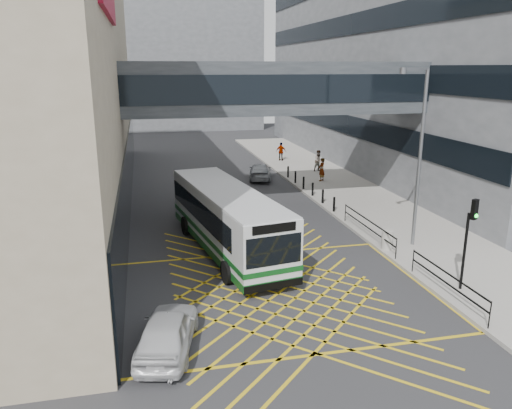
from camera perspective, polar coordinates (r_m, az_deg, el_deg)
ground at (r=20.19m, az=2.54°, el=-10.12°), size 120.00×120.00×0.00m
building_right at (r=50.60m, az=22.94°, el=15.77°), size 24.09×44.00×20.00m
building_far at (r=77.60m, az=-11.02°, el=15.42°), size 28.00×16.00×18.00m
skybridge at (r=30.60m, az=2.23°, el=13.19°), size 20.00×4.10×3.00m
pavement at (r=36.42m, az=10.05°, el=1.52°), size 6.00×54.00×0.16m
box_junction at (r=20.19m, az=2.54°, el=-10.11°), size 12.00×9.00×0.01m
bus at (r=24.14m, az=-3.41°, el=-1.54°), size 4.34×11.34×3.10m
car_white at (r=16.43m, az=-10.10°, el=-14.04°), size 2.72×4.63×1.38m
car_dark at (r=34.09m, az=-5.41°, el=1.91°), size 2.92×5.16×1.52m
car_silver at (r=40.01m, az=0.47°, el=3.86°), size 2.71×4.51×1.31m
traffic_light at (r=20.91m, az=23.20°, el=-2.86°), size 0.31×0.44×3.74m
street_lamp at (r=24.89m, az=18.05°, el=6.17°), size 1.88×0.92×8.52m
litter_bin at (r=25.03m, az=14.74°, el=-3.91°), size 0.54×0.54×0.93m
kerb_railings at (r=23.59m, az=16.02°, el=-4.56°), size 0.05×12.54×1.00m
bollards at (r=35.34m, az=5.96°, el=2.13°), size 0.14×10.14×0.90m
pedestrian_a at (r=38.91m, az=7.52°, el=3.99°), size 0.87×0.85×1.79m
pedestrian_b at (r=42.52m, az=7.19°, el=4.97°), size 0.94×0.63×1.78m
pedestrian_c at (r=47.17m, az=2.89°, el=6.06°), size 1.11×0.96×1.70m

